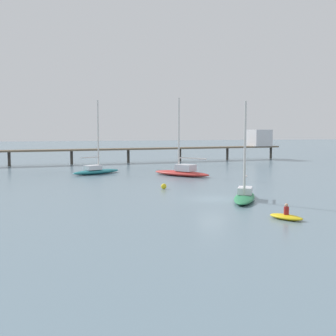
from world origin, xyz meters
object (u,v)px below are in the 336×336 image
(pier, at_px, (194,144))
(sailboat_green, at_px, (245,194))
(sailboat_teal, at_px, (96,170))
(mooring_buoy_mid, at_px, (164,186))
(sailboat_red, at_px, (182,171))
(dinghy_yellow, at_px, (286,216))

(pier, distance_m, sailboat_green, 49.32)
(pier, bearing_deg, sailboat_teal, -135.48)
(sailboat_teal, xyz_separation_m, mooring_buoy_mid, (5.40, -17.76, -0.31))
(pier, relative_size, sailboat_teal, 6.29)
(sailboat_green, distance_m, mooring_buoy_mid, 10.47)
(sailboat_red, bearing_deg, mooring_buoy_mid, -114.96)
(sailboat_green, distance_m, sailboat_red, 21.37)
(pier, distance_m, sailboat_red, 28.73)
(sailboat_teal, height_order, mooring_buoy_mid, sailboat_teal)
(dinghy_yellow, relative_size, mooring_buoy_mid, 4.84)
(pier, height_order, sailboat_teal, sailboat_teal)
(mooring_buoy_mid, bearing_deg, sailboat_teal, 106.91)
(dinghy_yellow, bearing_deg, sailboat_red, 87.63)
(sailboat_green, relative_size, sailboat_red, 0.83)
(pier, xyz_separation_m, mooring_buoy_mid, (-16.08, -38.88, -3.14))
(sailboat_green, bearing_deg, dinghy_yellow, -94.52)
(sailboat_red, height_order, mooring_buoy_mid, sailboat_red)
(sailboat_green, distance_m, dinghy_yellow, 8.51)
(dinghy_yellow, bearing_deg, sailboat_teal, 105.58)
(pier, distance_m, dinghy_yellow, 57.75)
(sailboat_red, bearing_deg, dinghy_yellow, -92.37)
(sailboat_green, height_order, dinghy_yellow, sailboat_green)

